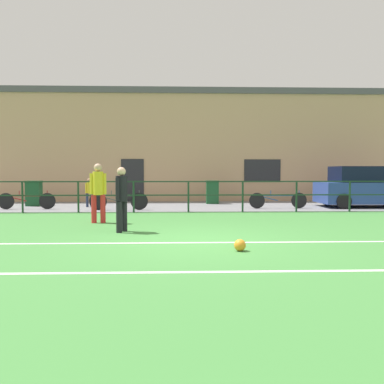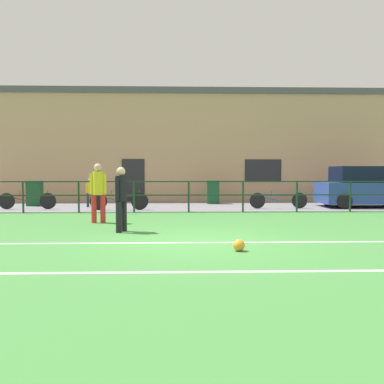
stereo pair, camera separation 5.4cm
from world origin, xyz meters
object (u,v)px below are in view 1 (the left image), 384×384
Objects in this scene: player_goalkeeper at (122,195)px; bicycle_parked_2 at (27,201)px; player_striker at (98,189)px; bicycle_parked_1 at (119,201)px; parked_car_red at (366,188)px; trash_bin_1 at (34,193)px; spectator_child at (89,191)px; bicycle_parked_0 at (278,200)px; soccer_ball_match at (240,245)px; trash_bin_0 at (212,192)px.

player_goalkeeper is 0.72× the size of bicycle_parked_2.
player_striker is 3.73m from bicycle_parked_1.
parked_car_red reaches higher than trash_bin_1.
bicycle_parked_0 is at bearing 156.09° from spectator_child.
player_goalkeeper is at bearing -68.47° from player_striker.
trash_bin_1 is (-10.17, 1.52, 0.21)m from bicycle_parked_0.
soccer_ball_match is 0.10× the size of bicycle_parked_1.
soccer_ball_match is at bearing -108.10° from player_goalkeeper.
spectator_child is 11.51m from parked_car_red.
player_goalkeeper is 0.93× the size of player_striker.
player_striker is 11.17m from parked_car_red.
trash_bin_0 is at bearing 6.71° from trash_bin_1.
bicycle_parked_0 is 1.04× the size of bicycle_parked_2.
player_striker is 5.19m from spectator_child.
player_goalkeeper is at bearing -57.15° from trash_bin_1.
player_striker reaches higher than bicycle_parked_1.
soccer_ball_match is (3.49, -4.23, -0.87)m from player_striker.
trash_bin_0 is 7.80m from trash_bin_1.
bicycle_parked_0 is (2.82, 8.34, 0.24)m from soccer_ball_match.
player_striker is at bearing 52.91° from player_goalkeeper.
parked_car_red reaches higher than soccer_ball_match.
bicycle_parked_0 is 2.16× the size of trash_bin_1.
trash_bin_0 reaches higher than bicycle_parked_1.
player_striker is at bearing -155.25° from parked_car_red.
player_goalkeeper is at bearing -132.41° from bicycle_parked_0.
parked_car_red is at bearing 18.89° from player_striker.
bicycle_parked_2 is at bearing 4.45° from spectator_child.
spectator_child is 0.53× the size of bicycle_parked_2.
player_goalkeeper is at bearing 136.38° from soccer_ball_match.
trash_bin_0 is at bearing 134.85° from bicycle_parked_0.
parked_car_red reaches higher than spectator_child.
player_striker reaches higher than trash_bin_0.
player_striker reaches higher than spectator_child.
trash_bin_0 is (0.40, 10.77, 0.44)m from soccer_ball_match.
bicycle_parked_1 is (-3.45, 7.92, 0.25)m from soccer_ball_match.
player_striker is 7.62m from trash_bin_0.
bicycle_parked_0 is 10.29m from trash_bin_1.
parked_car_red is at bearing 2.39° from bicycle_parked_2.
bicycle_parked_1 is (-6.28, -0.42, 0.02)m from bicycle_parked_0.
player_striker reaches higher than parked_car_red.
player_striker is 1.61× the size of trash_bin_1.
bicycle_parked_2 reaches higher than bicycle_parked_0.
trash_bin_1 reaches higher than soccer_ball_match.
soccer_ball_match is 12.30m from trash_bin_1.
trash_bin_0 is (5.26, 1.54, -0.14)m from spectator_child.
bicycle_parked_1 is (0.04, 3.68, -0.62)m from player_striker.
trash_bin_0 is at bearing 5.93° from player_goalkeeper.
bicycle_parked_0 reaches higher than soccer_ball_match.
player_striker is at bearing 88.00° from spectator_child.
player_striker is at bearing -48.67° from bicycle_parked_2.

